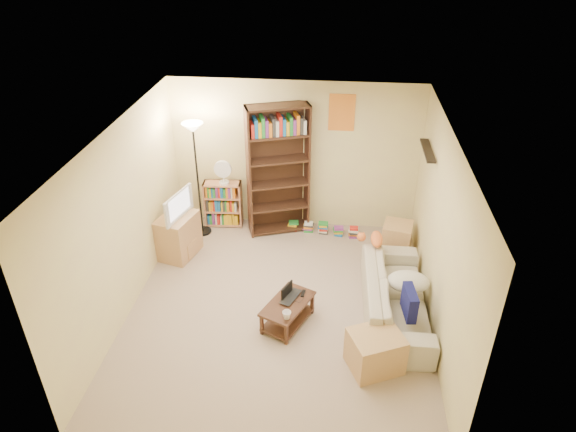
{
  "coord_description": "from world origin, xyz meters",
  "views": [
    {
      "loc": [
        0.69,
        -5.38,
        4.66
      ],
      "look_at": [
        0.05,
        0.68,
        1.05
      ],
      "focal_mm": 32.0,
      "sensor_mm": 36.0,
      "label": 1
    }
  ],
  "objects": [
    {
      "name": "mug",
      "position": [
        0.17,
        -0.6,
        0.39
      ],
      "size": [
        0.2,
        0.2,
        0.1
      ],
      "primitive_type": "imported",
      "rotation": [
        0.0,
        0.0,
        -0.49
      ],
      "color": "white",
      "rests_on": "coffee_table"
    },
    {
      "name": "side_table",
      "position": [
        1.69,
        1.53,
        0.25
      ],
      "size": [
        0.51,
        0.51,
        0.5
      ],
      "primitive_type": "cube",
      "rotation": [
        0.0,
        0.0,
        -0.2
      ],
      "color": "tan",
      "rests_on": "ground"
    },
    {
      "name": "tv_remote",
      "position": [
        0.34,
        -0.11,
        0.35
      ],
      "size": [
        0.06,
        0.14,
        0.02
      ],
      "primitive_type": "cube",
      "rotation": [
        0.0,
        0.0,
        -0.13
      ],
      "color": "black",
      "rests_on": "coffee_table"
    },
    {
      "name": "cream_blanket",
      "position": [
        1.7,
        0.07,
        0.51
      ],
      "size": [
        0.55,
        0.39,
        0.24
      ],
      "primitive_type": "ellipsoid",
      "color": "beige",
      "rests_on": "sofa"
    },
    {
      "name": "tall_bookshelf",
      "position": [
        -0.24,
        1.97,
        1.16
      ],
      "size": [
        1.04,
        0.63,
        2.19
      ],
      "rotation": [
        0.0,
        0.0,
        0.33
      ],
      "color": "#3B1F16",
      "rests_on": "ground"
    },
    {
      "name": "end_cabinet",
      "position": [
        1.25,
        -0.95,
        0.24
      ],
      "size": [
        0.73,
        0.68,
        0.49
      ],
      "primitive_type": "cube",
      "rotation": [
        0.0,
        0.0,
        0.42
      ],
      "color": "tan",
      "rests_on": "ground"
    },
    {
      "name": "floor_lamp",
      "position": [
        -1.51,
        1.77,
        1.55
      ],
      "size": [
        0.33,
        0.33,
        1.94
      ],
      "color": "black",
      "rests_on": "ground"
    },
    {
      "name": "laptop",
      "position": [
        0.23,
        -0.23,
        0.36
      ],
      "size": [
        0.54,
        0.5,
        0.03
      ],
      "primitive_type": "imported",
      "rotation": [
        0.0,
        0.0,
        1.18
      ],
      "color": "black",
      "rests_on": "coffee_table"
    },
    {
      "name": "room",
      "position": [
        0.0,
        0.01,
        1.62
      ],
      "size": [
        4.5,
        4.54,
        2.52
      ],
      "color": "tan",
      "rests_on": "ground"
    },
    {
      "name": "desk_fan",
      "position": [
        -1.15,
        2.01,
        1.04
      ],
      "size": [
        0.29,
        0.16,
        0.42
      ],
      "color": "white",
      "rests_on": "short_bookshelf"
    },
    {
      "name": "coffee_table",
      "position": [
        0.15,
        -0.31,
        0.21
      ],
      "size": [
        0.71,
        0.88,
        0.34
      ],
      "rotation": [
        0.0,
        0.0,
        -0.43
      ],
      "color": "#3D2017",
      "rests_on": "ground"
    },
    {
      "name": "laptop_screen",
      "position": [
        0.13,
        -0.19,
        0.45
      ],
      "size": [
        0.12,
        0.24,
        0.17
      ],
      "primitive_type": "cube",
      "rotation": [
        0.0,
        0.0,
        -0.43
      ],
      "color": "white",
      "rests_on": "laptop"
    },
    {
      "name": "book_stacks",
      "position": [
        0.54,
        1.95,
        0.09
      ],
      "size": [
        1.19,
        0.27,
        0.2
      ],
      "color": "red",
      "rests_on": "ground"
    },
    {
      "name": "television",
      "position": [
        -1.7,
        1.09,
        0.9
      ],
      "size": [
        0.77,
        0.46,
        0.42
      ],
      "primitive_type": "imported",
      "rotation": [
        0.0,
        0.0,
        1.3
      ],
      "color": "black",
      "rests_on": "tv_stand"
    },
    {
      "name": "navy_pillow",
      "position": [
        1.66,
        -0.42,
        0.57
      ],
      "size": [
        0.17,
        0.41,
        0.36
      ],
      "primitive_type": "cube",
      "rotation": [
        0.0,
        0.0,
        1.69
      ],
      "color": "#12144F",
      "rests_on": "sofa"
    },
    {
      "name": "tv_stand",
      "position": [
        -1.7,
        1.09,
        0.34
      ],
      "size": [
        0.61,
        0.74,
        0.69
      ],
      "primitive_type": "cube",
      "rotation": [
        0.0,
        0.0,
        -0.27
      ],
      "color": "tan",
      "rests_on": "ground"
    },
    {
      "name": "tabby_cat",
      "position": [
        1.27,
        0.8,
        0.68
      ],
      "size": [
        0.47,
        0.18,
        0.16
      ],
      "color": "orange",
      "rests_on": "sofa"
    },
    {
      "name": "sofa",
      "position": [
        1.55,
        0.02,
        0.3
      ],
      "size": [
        2.09,
        0.89,
        0.6
      ],
      "primitive_type": "imported",
      "rotation": [
        0.0,
        0.0,
        1.59
      ],
      "color": "#BBAF9B",
      "rests_on": "ground"
    },
    {
      "name": "short_bookshelf",
      "position": [
        -1.2,
        2.05,
        0.4
      ],
      "size": [
        0.64,
        0.29,
        0.8
      ],
      "rotation": [
        0.0,
        0.0,
        0.06
      ],
      "color": "tan",
      "rests_on": "ground"
    }
  ]
}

